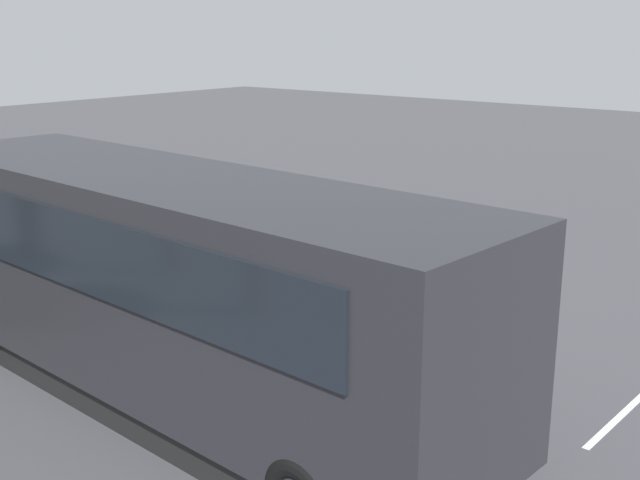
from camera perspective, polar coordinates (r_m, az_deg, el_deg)
The scene contains 11 objects.
ground_plane at distance 15.73m, azimuth -2.41°, elevation -4.27°, with size 80.00×80.00×0.00m, color #424247.
tour_bus at distance 11.28m, azimuth -10.24°, elevation -3.54°, with size 10.14×3.11×3.25m.
spectator_far_left at distance 13.02m, azimuth 1.83°, elevation -3.38°, with size 0.58×0.37×1.81m.
spectator_left at distance 13.47m, azimuth -1.62°, elevation -2.91°, with size 0.58×0.38×1.74m.
spectator_centre at distance 14.49m, azimuth -4.60°, elevation -1.62°, with size 0.58×0.37×1.77m.
parked_motorcycle_silver at distance 13.65m, azimuth -6.47°, elevation -5.27°, with size 2.03×0.72×0.99m.
stunt_motorcycle at distance 19.51m, azimuth -1.90°, elevation 2.64°, with size 1.87×1.08×1.74m.
bay_line_b at distance 13.75m, azimuth 10.07°, elevation -7.40°, with size 0.22×3.91×0.01m.
bay_line_c at distance 15.26m, azimuth 0.42°, elevation -4.87°, with size 0.22×4.13×0.01m.
bay_line_d at distance 17.14m, azimuth -7.26°, elevation -2.74°, with size 0.22×4.14×0.01m.
bay_line_e at distance 19.28m, azimuth -13.31°, elevation -1.02°, with size 0.22×4.13×0.01m.
Camera 1 is at (-9.85, 11.12, 5.18)m, focal length 45.34 mm.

